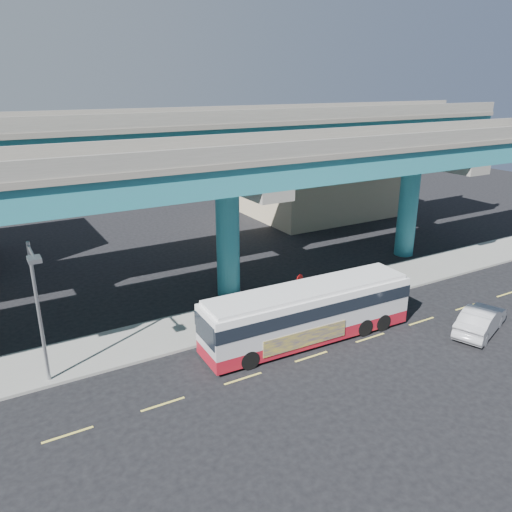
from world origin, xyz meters
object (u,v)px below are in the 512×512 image
stop_sign (299,285)px  street_lamp (37,296)px  transit_bus (309,311)px  sedan (480,320)px

stop_sign → street_lamp: bearing=-178.1°
transit_bus → stop_sign: size_ratio=5.00×
transit_bus → sedan: transit_bus is taller
street_lamp → stop_sign: size_ratio=2.79×
sedan → transit_bus: bearing=43.9°
transit_bus → stop_sign: bearing=66.1°
transit_bus → sedan: size_ratio=2.47×
street_lamp → transit_bus: bearing=-9.4°
sedan → stop_sign: 10.31m
street_lamp → stop_sign: (14.31, 0.71, -2.73)m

